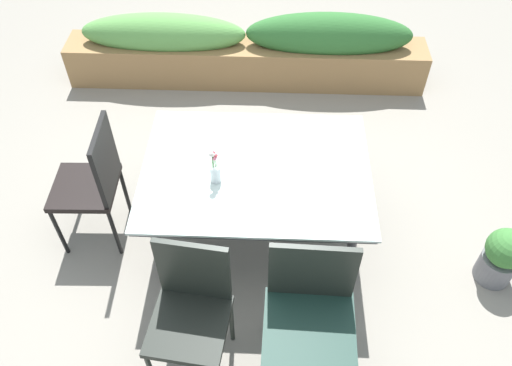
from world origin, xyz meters
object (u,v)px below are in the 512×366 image
(chair_end_left, at_px, (94,179))
(chair_near_left, at_px, (191,306))
(dining_table, at_px, (256,175))
(chair_near_right, at_px, (310,312))
(flower_vase, at_px, (215,169))
(planter_box, at_px, (248,50))
(potted_plant, at_px, (502,256))

(chair_end_left, relative_size, chair_near_left, 1.03)
(dining_table, relative_size, chair_near_left, 1.51)
(chair_near_right, height_order, chair_near_left, chair_near_left)
(chair_near_right, relative_size, flower_vase, 3.49)
(chair_end_left, height_order, planter_box, chair_end_left)
(chair_end_left, xyz_separation_m, chair_near_right, (1.38, -0.87, -0.04))
(planter_box, relative_size, potted_plant, 7.38)
(dining_table, distance_m, potted_plant, 1.68)
(chair_near_right, bearing_deg, chair_near_left, 2.41)
(chair_end_left, bearing_deg, dining_table, -91.74)
(chair_end_left, distance_m, chair_near_right, 1.63)
(planter_box, xyz_separation_m, potted_plant, (1.75, -2.14, -0.10))
(dining_table, relative_size, planter_box, 0.43)
(chair_near_left, distance_m, planter_box, 2.76)
(chair_near_right, distance_m, flower_vase, 0.99)
(chair_near_right, xyz_separation_m, chair_near_left, (-0.63, -0.01, 0.03))
(dining_table, xyz_separation_m, chair_end_left, (-1.06, 0.00, -0.09))
(flower_vase, bearing_deg, chair_end_left, 172.17)
(planter_box, bearing_deg, chair_near_right, -80.25)
(chair_near_left, relative_size, planter_box, 0.28)
(dining_table, distance_m, chair_near_left, 0.94)
(chair_near_left, bearing_deg, potted_plant, -155.45)
(chair_near_right, distance_m, chair_near_left, 0.63)
(dining_table, bearing_deg, chair_near_left, -109.49)
(flower_vase, xyz_separation_m, planter_box, (0.09, 1.98, -0.46))
(flower_vase, bearing_deg, potted_plant, -5.09)
(dining_table, bearing_deg, chair_near_right, -69.67)
(chair_near_left, relative_size, flower_vase, 3.68)
(flower_vase, height_order, potted_plant, flower_vase)
(chair_near_left, height_order, planter_box, chair_near_left)
(dining_table, xyz_separation_m, potted_plant, (1.60, -0.27, -0.40))
(planter_box, bearing_deg, flower_vase, -92.69)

